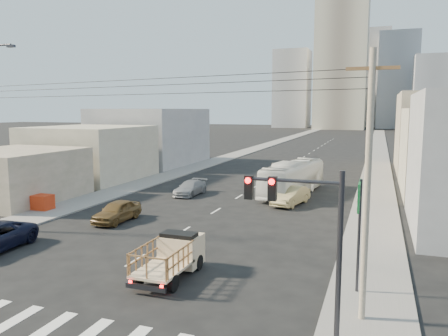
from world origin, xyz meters
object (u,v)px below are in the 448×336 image
Objects in this scene: green_sign at (359,209)px; sedan_brown at (117,211)px; sedan_grey at (190,188)px; sedan_tan at (291,196)px; crate_stack at (41,202)px; city_bus at (293,178)px; flatbed_pickup at (171,254)px; traffic_signal at (307,228)px; utility_pole at (367,185)px.

sedan_brown is at bearing 156.86° from green_sign.
sedan_brown reaches higher than sedan_grey.
sedan_tan is 20.07m from crate_stack.
sedan_brown is at bearing -115.56° from city_bus.
green_sign is at bearing 5.89° from flatbed_pickup.
flatbed_pickup reaches higher than sedan_tan.
city_bus is at bearing 37.47° from crate_stack.
traffic_signal is at bearing -105.55° from green_sign.
utility_pole is (16.94, -9.60, 4.44)m from sedan_brown.
traffic_signal is (5.39, -26.31, 2.53)m from city_bus.
flatbed_pickup is 18.11m from crate_stack.
flatbed_pickup is 22.23m from city_bus.
sedan_grey is 0.90× the size of green_sign.
utility_pole reaches higher than sedan_tan.
sedan_tan is 17.99m from green_sign.
green_sign is at bearing -22.11° from sedan_brown.
green_sign is (6.07, -16.67, 2.97)m from sedan_tan.
traffic_signal is at bearing -30.70° from flatbed_pickup.
flatbed_pickup is 17.69m from sedan_tan.
sedan_brown is 0.44× the size of utility_pole.
city_bus reaches higher than crate_stack.
green_sign reaches higher than flatbed_pickup.
flatbed_pickup is 0.94× the size of sedan_tan.
sedan_brown is 0.73× the size of traffic_signal.
traffic_signal is 3.24m from utility_pole.
sedan_brown is at bearing -92.38° from sedan_grey.
sedan_grey is (-7.35, 18.67, -0.44)m from flatbed_pickup.
sedan_brown is 2.42× the size of crate_stack.
city_bus reaches higher than sedan_brown.
utility_pole is 27.03m from crate_stack.
sedan_tan is at bearing 25.64° from crate_stack.
flatbed_pickup reaches higher than sedan_brown.
crate_stack is (-17.38, -13.32, -0.86)m from city_bus.
traffic_signal is 5.21m from green_sign.
sedan_brown is 0.93× the size of sedan_tan.
traffic_signal is (6.98, -4.14, 2.98)m from flatbed_pickup.
traffic_signal is at bearing -37.47° from sedan_brown.
traffic_signal is 1.20× the size of green_sign.
sedan_grey is at bearing 128.34° from utility_pole.
sedan_brown is 7.61m from crate_stack.
city_bus is at bearing 106.65° from utility_pole.
green_sign is (1.39, 5.01, -0.34)m from traffic_signal.
green_sign reaches higher than sedan_brown.
city_bus reaches higher than sedan_tan.
utility_pole is 5.56× the size of crate_stack.
flatbed_pickup is 8.82m from green_sign.
flatbed_pickup is 2.45× the size of crate_stack.
utility_pole is at bearing -58.38° from sedan_tan.
traffic_signal is (4.67, -21.68, 3.31)m from sedan_tan.
traffic_signal reaches higher than sedan_brown.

